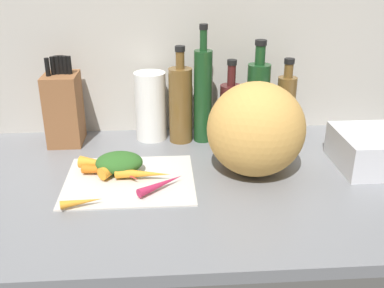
% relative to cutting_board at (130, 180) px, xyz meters
% --- Properties ---
extents(ground_plane, '(1.70, 0.80, 0.03)m').
position_rel_cutting_board_xyz_m(ground_plane, '(0.08, 0.01, -0.02)').
color(ground_plane, slate).
extents(wall_back, '(1.70, 0.03, 0.60)m').
position_rel_cutting_board_xyz_m(wall_back, '(0.08, 0.39, 0.30)').
color(wall_back, '#BCB7AD').
rests_on(wall_back, ground_plane).
extents(cutting_board, '(0.35, 0.29, 0.01)m').
position_rel_cutting_board_xyz_m(cutting_board, '(0.00, 0.00, 0.00)').
color(cutting_board, beige).
rests_on(cutting_board, ground_plane).
extents(carrot_0, '(0.10, 0.10, 0.04)m').
position_rel_cutting_board_xyz_m(carrot_0, '(-0.04, 0.03, 0.02)').
color(carrot_0, orange).
rests_on(carrot_0, cutting_board).
extents(carrot_1, '(0.14, 0.07, 0.03)m').
position_rel_cutting_board_xyz_m(carrot_1, '(-0.08, 0.06, 0.02)').
color(carrot_1, orange).
rests_on(carrot_1, cutting_board).
extents(carrot_2, '(0.10, 0.04, 0.02)m').
position_rel_cutting_board_xyz_m(carrot_2, '(-0.11, -0.13, 0.01)').
color(carrot_2, orange).
rests_on(carrot_2, cutting_board).
extents(carrot_3, '(0.18, 0.06, 0.03)m').
position_rel_cutting_board_xyz_m(carrot_3, '(-0.04, 0.03, 0.02)').
color(carrot_3, orange).
rests_on(carrot_3, cutting_board).
extents(carrot_4, '(0.13, 0.11, 0.02)m').
position_rel_cutting_board_xyz_m(carrot_4, '(0.09, -0.06, 0.02)').
color(carrot_4, '#B2264C').
rests_on(carrot_4, cutting_board).
extents(carrot_5, '(0.15, 0.05, 0.03)m').
position_rel_cutting_board_xyz_m(carrot_5, '(0.04, -0.00, 0.02)').
color(carrot_5, orange).
rests_on(carrot_5, cutting_board).
extents(carrot_6, '(0.09, 0.09, 0.02)m').
position_rel_cutting_board_xyz_m(carrot_6, '(-0.01, 0.01, 0.01)').
color(carrot_6, red).
rests_on(carrot_6, cutting_board).
extents(carrot_greens_pile, '(0.13, 0.10, 0.06)m').
position_rel_cutting_board_xyz_m(carrot_greens_pile, '(-0.03, 0.04, 0.03)').
color(carrot_greens_pile, '#2D6023').
rests_on(carrot_greens_pile, cutting_board).
extents(winter_squash, '(0.27, 0.25, 0.26)m').
position_rel_cutting_board_xyz_m(winter_squash, '(0.34, 0.03, 0.13)').
color(winter_squash, gold).
rests_on(winter_squash, ground_plane).
extents(knife_block, '(0.10, 0.13, 0.28)m').
position_rel_cutting_board_xyz_m(knife_block, '(-0.22, 0.29, 0.11)').
color(knife_block, brown).
rests_on(knife_block, ground_plane).
extents(paper_towel_roll, '(0.10, 0.10, 0.22)m').
position_rel_cutting_board_xyz_m(paper_towel_roll, '(0.06, 0.30, 0.11)').
color(paper_towel_roll, white).
rests_on(paper_towel_roll, ground_plane).
extents(bottle_0, '(0.07, 0.07, 0.31)m').
position_rel_cutting_board_xyz_m(bottle_0, '(0.15, 0.27, 0.12)').
color(bottle_0, brown).
rests_on(bottle_0, ground_plane).
extents(bottle_1, '(0.06, 0.06, 0.37)m').
position_rel_cutting_board_xyz_m(bottle_1, '(0.22, 0.27, 0.15)').
color(bottle_1, '#19421E').
rests_on(bottle_1, ground_plane).
extents(bottle_2, '(0.07, 0.07, 0.26)m').
position_rel_cutting_board_xyz_m(bottle_2, '(0.31, 0.28, 0.10)').
color(bottle_2, '#471919').
rests_on(bottle_2, ground_plane).
extents(bottle_3, '(0.07, 0.07, 0.32)m').
position_rel_cutting_board_xyz_m(bottle_3, '(0.40, 0.27, 0.13)').
color(bottle_3, '#19421E').
rests_on(bottle_3, ground_plane).
extents(bottle_4, '(0.06, 0.06, 0.26)m').
position_rel_cutting_board_xyz_m(bottle_4, '(0.50, 0.29, 0.11)').
color(bottle_4, brown).
rests_on(bottle_4, ground_plane).
extents(dish_rack, '(0.25, 0.22, 0.10)m').
position_rel_cutting_board_xyz_m(dish_rack, '(0.71, 0.05, 0.05)').
color(dish_rack, silver).
rests_on(dish_rack, ground_plane).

